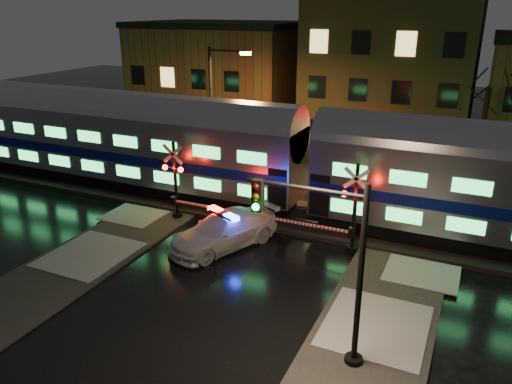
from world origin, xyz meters
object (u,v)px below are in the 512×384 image
at_px(police_car, 224,231).
at_px(streetlight, 215,106).
at_px(crossing_signal_right, 346,217).
at_px(crossing_signal_left, 181,189).
at_px(traffic_light, 329,269).

xyz_separation_m(police_car, streetlight, (-5.03, 8.50, 4.05)).
xyz_separation_m(crossing_signal_right, crossing_signal_left, (-8.82, -0.00, -0.01)).
bearing_deg(police_car, crossing_signal_left, 176.77).
bearing_deg(streetlight, traffic_light, -50.45).
height_order(police_car, streetlight, streetlight).
bearing_deg(crossing_signal_right, police_car, -161.28).
bearing_deg(crossing_signal_left, police_car, -27.45).
xyz_separation_m(police_car, crossing_signal_left, (-3.48, 1.81, 0.95)).
height_order(crossing_signal_right, crossing_signal_left, crossing_signal_right).
distance_m(police_car, streetlight, 10.67).
distance_m(police_car, crossing_signal_left, 4.04).
relative_size(traffic_light, streetlight, 0.73).
xyz_separation_m(traffic_light, streetlight, (-11.75, 14.23, 1.61)).
bearing_deg(crossing_signal_right, traffic_light, -79.58).
height_order(police_car, crossing_signal_right, crossing_signal_right).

